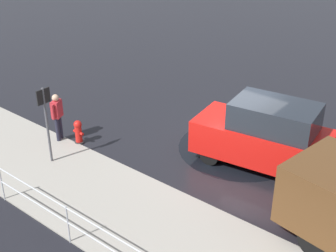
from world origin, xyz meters
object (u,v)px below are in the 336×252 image
pedestrian (57,114)px  fire_hydrant (78,132)px  sign_post (46,115)px  moving_hatchback (265,135)px

pedestrian → fire_hydrant: bearing=-156.9°
fire_hydrant → pedestrian: (0.62, 0.27, 0.56)m
fire_hydrant → pedestrian: 0.88m
pedestrian → sign_post: sign_post is taller
moving_hatchback → sign_post: bearing=37.4°
moving_hatchback → fire_hydrant: size_ratio=5.11×
moving_hatchback → sign_post: (4.99, 3.82, 0.55)m
fire_hydrant → sign_post: (-0.24, 1.29, 1.18)m
sign_post → pedestrian: bearing=-49.9°
moving_hatchback → pedestrian: (5.86, 2.79, -0.07)m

